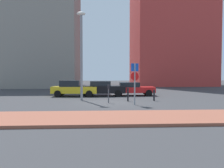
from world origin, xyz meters
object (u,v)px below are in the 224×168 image
parking_meter (109,91)px  parked_car_red (132,89)px  street_lamp (81,49)px  parking_sign_post (135,79)px  traffic_bollard_near (128,95)px  parked_car_black (102,88)px  parked_car_yellow (74,88)px  traffic_bollard_mid (154,95)px

parking_meter → parked_car_red: bearing=65.8°
parked_car_red → street_lamp: (-4.78, -3.98, 3.55)m
street_lamp → parking_sign_post: bearing=-38.6°
parking_meter → traffic_bollard_near: (1.60, 0.98, -0.35)m
parked_car_black → parked_car_yellow: bearing=-176.7°
parking_meter → traffic_bollard_near: size_ratio=1.26×
street_lamp → traffic_bollard_near: 5.35m
traffic_bollard_near → parking_meter: bearing=-148.4°
parked_car_yellow → parked_car_black: (2.73, 0.16, -0.01)m
parked_car_black → traffic_bollard_near: (2.02, -4.55, -0.23)m
parking_sign_post → parking_meter: bearing=144.4°
parked_car_red → street_lamp: bearing=-140.2°
parking_meter → traffic_bollard_mid: 3.97m
parking_sign_post → traffic_bollard_mid: size_ratio=3.33×
parked_car_black → traffic_bollard_near: bearing=-66.1°
parked_car_red → parking_meter: parking_meter is taller
street_lamp → traffic_bollard_mid: size_ratio=8.21×
parked_car_red → parking_meter: size_ratio=3.20×
parking_sign_post → traffic_bollard_mid: parking_sign_post is taller
parking_meter → traffic_bollard_near: bearing=31.6°
parked_car_yellow → parked_car_black: parked_car_yellow is taller
parked_car_yellow → parked_car_red: size_ratio=1.03×
parked_car_red → traffic_bollard_near: parked_car_red is taller
parking_meter → street_lamp: bearing=139.1°
parked_car_red → traffic_bollard_mid: size_ratio=4.92×
traffic_bollard_near → parked_car_yellow: bearing=137.2°
parked_car_yellow → parking_meter: 6.23m
parking_meter → street_lamp: 4.41m
parking_sign_post → parked_car_red: bearing=83.2°
parking_meter → traffic_bollard_mid: (3.76, 1.17, -0.44)m
parked_car_yellow → parking_sign_post: 8.35m
parked_car_yellow → parking_sign_post: bearing=-53.4°
traffic_bollard_mid → parking_sign_post: bearing=-128.9°
street_lamp → parked_car_yellow: bearing=105.9°
parking_meter → traffic_bollard_near: parking_meter is taller
parked_car_red → traffic_bollard_near: 4.97m
parked_car_yellow → parking_sign_post: (4.93, -6.65, 1.07)m
parked_car_red → parking_sign_post: size_ratio=1.48×
traffic_bollard_near → traffic_bollard_mid: (2.17, 0.19, -0.10)m
street_lamp → traffic_bollard_near: size_ratio=6.74×
parking_meter → street_lamp: street_lamp is taller
parked_car_yellow → parking_meter: bearing=-59.6°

